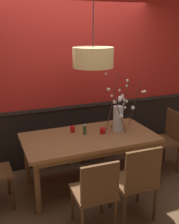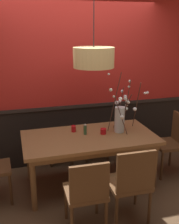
# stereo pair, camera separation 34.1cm
# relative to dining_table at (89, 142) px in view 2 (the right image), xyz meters

# --- Properties ---
(ground_plane) EXTENTS (24.00, 24.00, 0.00)m
(ground_plane) POSITION_rel_dining_table_xyz_m (0.00, 0.00, -0.65)
(ground_plane) COLOR brown
(back_wall) EXTENTS (4.64, 0.14, 2.94)m
(back_wall) POSITION_rel_dining_table_xyz_m (0.00, 0.82, 0.81)
(back_wall) COLOR black
(back_wall) RESTS_ON ground
(dining_table) EXTENTS (1.78, 0.93, 0.74)m
(dining_table) POSITION_rel_dining_table_xyz_m (0.00, 0.00, 0.00)
(dining_table) COLOR olive
(dining_table) RESTS_ON ground
(chair_head_east_end) EXTENTS (0.42, 0.46, 0.93)m
(chair_head_east_end) POSITION_rel_dining_table_xyz_m (1.28, -0.02, -0.12)
(chair_head_east_end) COLOR brown
(chair_head_east_end) RESTS_ON ground
(chair_far_side_right) EXTENTS (0.45, 0.44, 0.98)m
(chair_far_side_right) POSITION_rel_dining_table_xyz_m (0.32, 0.85, -0.11)
(chair_far_side_right) COLOR brown
(chair_far_side_right) RESTS_ON ground
(chair_near_side_right) EXTENTS (0.46, 0.44, 0.92)m
(chair_near_side_right) POSITION_rel_dining_table_xyz_m (0.22, -0.86, -0.14)
(chair_near_side_right) COLOR brown
(chair_near_side_right) RESTS_ON ground
(chair_far_side_left) EXTENTS (0.42, 0.40, 0.97)m
(chair_far_side_left) POSITION_rel_dining_table_xyz_m (-0.27, 0.87, -0.11)
(chair_far_side_left) COLOR brown
(chair_far_side_left) RESTS_ON ground
(chair_near_side_left) EXTENTS (0.44, 0.43, 0.87)m
(chair_near_side_left) POSITION_rel_dining_table_xyz_m (-0.28, -0.88, -0.16)
(chair_near_side_left) COLOR brown
(chair_near_side_left) RESTS_ON ground
(vase_with_blossoms) EXTENTS (0.52, 0.50, 0.81)m
(vase_with_blossoms) POSITION_rel_dining_table_xyz_m (0.46, 0.05, 0.30)
(vase_with_blossoms) COLOR silver
(vase_with_blossoms) RESTS_ON dining_table
(candle_holder_nearer_center) EXTENTS (0.08, 0.08, 0.08)m
(candle_holder_nearer_center) POSITION_rel_dining_table_xyz_m (0.20, 0.02, 0.12)
(candle_holder_nearer_center) COLOR red
(candle_holder_nearer_center) RESTS_ON dining_table
(candle_holder_nearer_edge) EXTENTS (0.07, 0.07, 0.09)m
(candle_holder_nearer_edge) POSITION_rel_dining_table_xyz_m (-0.17, 0.21, 0.13)
(candle_holder_nearer_edge) COLOR red
(candle_holder_nearer_edge) RESTS_ON dining_table
(condiment_bottle) EXTENTS (0.04, 0.04, 0.15)m
(condiment_bottle) POSITION_rel_dining_table_xyz_m (-0.04, 0.07, 0.15)
(condiment_bottle) COLOR #2D5633
(condiment_bottle) RESTS_ON dining_table
(pendant_lamp) EXTENTS (0.52, 0.52, 1.30)m
(pendant_lamp) POSITION_rel_dining_table_xyz_m (0.07, 0.06, 1.12)
(pendant_lamp) COLOR tan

